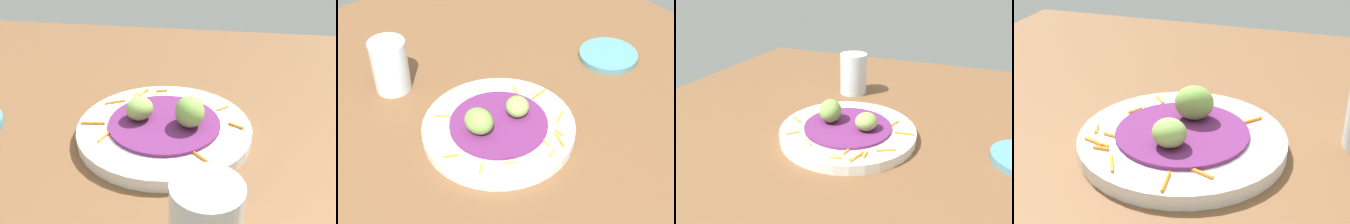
{
  "view_description": "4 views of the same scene",
  "coord_description": "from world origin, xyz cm",
  "views": [
    {
      "loc": [
        45.16,
        10.08,
        34.3
      ],
      "look_at": [
        -2.19,
        2.86,
        6.55
      ],
      "focal_mm": 40.79,
      "sensor_mm": 36.0,
      "label": 1
    },
    {
      "loc": [
        -51.09,
        40.79,
        60.93
      ],
      "look_at": [
        -3.23,
        0.8,
        6.2
      ],
      "focal_mm": 52.9,
      "sensor_mm": 36.0,
      "label": 2
    },
    {
      "loc": [
        -54.42,
        -18.31,
        32.69
      ],
      "look_at": [
        -1.45,
        3.56,
        6.38
      ],
      "focal_mm": 34.66,
      "sensor_mm": 36.0,
      "label": 3
    },
    {
      "loc": [
        14.02,
        -51.07,
        35.0
      ],
      "look_at": [
        -3.53,
        3.93,
        6.15
      ],
      "focal_mm": 54.62,
      "sensor_mm": 36.0,
      "label": 4
    }
  ],
  "objects": [
    {
      "name": "main_plate",
      "position": [
        -2.92,
        2.17,
        2.95
      ],
      "size": [
        26.12,
        26.12,
        1.9
      ],
      "primitive_type": "cylinder",
      "color": "white",
      "rests_on": "table_surface"
    },
    {
      "name": "carrot_garnish",
      "position": [
        -6.42,
        -0.02,
        4.1
      ],
      "size": [
        20.08,
        24.33,
        0.4
      ],
      "color": "orange",
      "rests_on": "main_plate"
    },
    {
      "name": "table_surface",
      "position": [
        0.0,
        0.0,
        1.0
      ],
      "size": [
        110.0,
        110.0,
        2.0
      ],
      "primitive_type": "cube",
      "color": "brown",
      "rests_on": "ground"
    },
    {
      "name": "guac_scoop_center",
      "position": [
        -2.54,
        5.98,
        6.67
      ],
      "size": [
        5.88,
        5.26,
        4.48
      ],
      "primitive_type": "ellipsoid",
      "rotation": [
        0.0,
        0.0,
        0.21
      ],
      "color": "#759E47",
      "rests_on": "cabbage_bed"
    },
    {
      "name": "cabbage_bed",
      "position": [
        -2.92,
        2.17,
        4.16
      ],
      "size": [
        16.79,
        16.79,
        0.53
      ],
      "primitive_type": "cylinder",
      "color": "#60235B",
      "rests_on": "main_plate"
    },
    {
      "name": "guac_scoop_left",
      "position": [
        -3.31,
        -1.64,
        6.13
      ],
      "size": [
        5.67,
        5.56,
        3.4
      ],
      "primitive_type": "ellipsoid",
      "rotation": [
        0.0,
        0.0,
        4.22
      ],
      "color": "#84A851",
      "rests_on": "cabbage_bed"
    }
  ]
}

